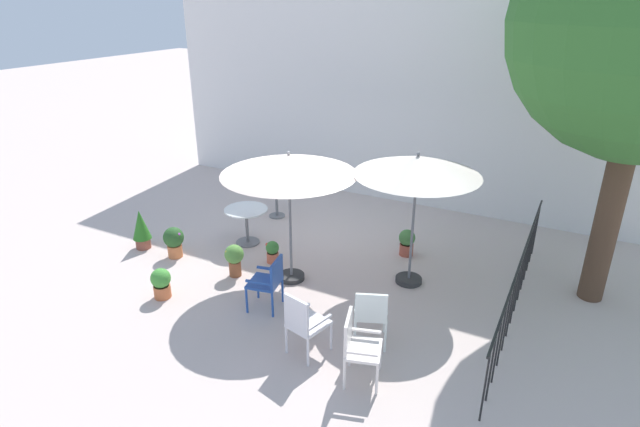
{
  "coord_description": "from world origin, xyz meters",
  "views": [
    {
      "loc": [
        3.94,
        -7.05,
        4.44
      ],
      "look_at": [
        0.0,
        0.43,
        0.83
      ],
      "focal_mm": 28.81,
      "sensor_mm": 36.0,
      "label": 1
    }
  ],
  "objects_px": {
    "potted_plant_1": "(272,251)",
    "potted_plant_2": "(141,228)",
    "potted_plant_4": "(407,242)",
    "patio_umbrella_0": "(289,166)",
    "potted_plant_0": "(161,282)",
    "patio_chair_1": "(357,344)",
    "patio_umbrella_1": "(417,167)",
    "patio_chair_3": "(304,322)",
    "potted_plant_3": "(174,241)",
    "cafe_table_0": "(246,219)",
    "potted_plant_5": "(234,258)",
    "patio_chair_2": "(371,312)",
    "cafe_table_1": "(276,194)",
    "patio_chair_0": "(269,280)"
  },
  "relations": [
    {
      "from": "potted_plant_1",
      "to": "potted_plant_2",
      "type": "bearing_deg",
      "value": -164.9
    },
    {
      "from": "potted_plant_4",
      "to": "patio_umbrella_0",
      "type": "bearing_deg",
      "value": -129.45
    },
    {
      "from": "potted_plant_0",
      "to": "patio_chair_1",
      "type": "bearing_deg",
      "value": -4.76
    },
    {
      "from": "patio_umbrella_1",
      "to": "potted_plant_4",
      "type": "distance_m",
      "value": 2.01
    },
    {
      "from": "patio_chair_3",
      "to": "potted_plant_3",
      "type": "distance_m",
      "value": 3.72
    },
    {
      "from": "cafe_table_0",
      "to": "potted_plant_5",
      "type": "relative_size",
      "value": 1.44
    },
    {
      "from": "patio_chair_3",
      "to": "patio_chair_1",
      "type": "bearing_deg",
      "value": -7.51
    },
    {
      "from": "patio_umbrella_0",
      "to": "potted_plant_5",
      "type": "height_order",
      "value": "patio_umbrella_0"
    },
    {
      "from": "patio_chair_1",
      "to": "potted_plant_3",
      "type": "relative_size",
      "value": 1.56
    },
    {
      "from": "cafe_table_0",
      "to": "potted_plant_1",
      "type": "xyz_separation_m",
      "value": [
        0.85,
        -0.43,
        -0.29
      ]
    },
    {
      "from": "potted_plant_0",
      "to": "potted_plant_5",
      "type": "xyz_separation_m",
      "value": [
        0.61,
        1.1,
        0.08
      ]
    },
    {
      "from": "potted_plant_3",
      "to": "patio_umbrella_1",
      "type": "bearing_deg",
      "value": 15.39
    },
    {
      "from": "patio_chair_3",
      "to": "patio_chair_2",
      "type": "bearing_deg",
      "value": 41.31
    },
    {
      "from": "potted_plant_1",
      "to": "potted_plant_4",
      "type": "relative_size",
      "value": 0.81
    },
    {
      "from": "cafe_table_1",
      "to": "patio_chair_1",
      "type": "relative_size",
      "value": 0.83
    },
    {
      "from": "patio_chair_3",
      "to": "potted_plant_1",
      "type": "bearing_deg",
      "value": 131.7
    },
    {
      "from": "cafe_table_0",
      "to": "potted_plant_4",
      "type": "height_order",
      "value": "cafe_table_0"
    },
    {
      "from": "potted_plant_4",
      "to": "potted_plant_2",
      "type": "bearing_deg",
      "value": -155.53
    },
    {
      "from": "patio_chair_2",
      "to": "potted_plant_1",
      "type": "height_order",
      "value": "patio_chair_2"
    },
    {
      "from": "patio_chair_1",
      "to": "potted_plant_3",
      "type": "bearing_deg",
      "value": 161.42
    },
    {
      "from": "cafe_table_1",
      "to": "patio_chair_1",
      "type": "xyz_separation_m",
      "value": [
        3.61,
        -3.89,
        0.01
      ]
    },
    {
      "from": "patio_chair_2",
      "to": "patio_umbrella_0",
      "type": "bearing_deg",
      "value": 151.05
    },
    {
      "from": "patio_umbrella_1",
      "to": "patio_chair_1",
      "type": "height_order",
      "value": "patio_umbrella_1"
    },
    {
      "from": "cafe_table_1",
      "to": "potted_plant_3",
      "type": "height_order",
      "value": "cafe_table_1"
    },
    {
      "from": "patio_chair_0",
      "to": "potted_plant_1",
      "type": "xyz_separation_m",
      "value": [
        -0.76,
        1.27,
        -0.28
      ]
    },
    {
      "from": "potted_plant_4",
      "to": "potted_plant_5",
      "type": "xyz_separation_m",
      "value": [
        -2.34,
        -2.09,
        0.08
      ]
    },
    {
      "from": "patio_chair_2",
      "to": "potted_plant_5",
      "type": "height_order",
      "value": "patio_chair_2"
    },
    {
      "from": "potted_plant_1",
      "to": "potted_plant_5",
      "type": "xyz_separation_m",
      "value": [
        -0.31,
        -0.71,
        0.13
      ]
    },
    {
      "from": "potted_plant_2",
      "to": "potted_plant_3",
      "type": "height_order",
      "value": "potted_plant_2"
    },
    {
      "from": "patio_chair_3",
      "to": "potted_plant_0",
      "type": "xyz_separation_m",
      "value": [
        -2.69,
        0.18,
        -0.26
      ]
    },
    {
      "from": "cafe_table_1",
      "to": "patio_chair_0",
      "type": "height_order",
      "value": "patio_chair_0"
    },
    {
      "from": "potted_plant_3",
      "to": "cafe_table_0",
      "type": "bearing_deg",
      "value": 52.14
    },
    {
      "from": "cafe_table_1",
      "to": "patio_chair_0",
      "type": "relative_size",
      "value": 0.89
    },
    {
      "from": "cafe_table_1",
      "to": "patio_chair_2",
      "type": "xyz_separation_m",
      "value": [
        3.5,
        -3.18,
        0.01
      ]
    },
    {
      "from": "patio_chair_3",
      "to": "potted_plant_3",
      "type": "bearing_deg",
      "value": 159.01
    },
    {
      "from": "patio_umbrella_0",
      "to": "potted_plant_5",
      "type": "bearing_deg",
      "value": -158.9
    },
    {
      "from": "potted_plant_0",
      "to": "potted_plant_3",
      "type": "height_order",
      "value": "potted_plant_3"
    },
    {
      "from": "potted_plant_2",
      "to": "patio_umbrella_1",
      "type": "bearing_deg",
      "value": 13.11
    },
    {
      "from": "patio_chair_1",
      "to": "potted_plant_1",
      "type": "relative_size",
      "value": 2.23
    },
    {
      "from": "potted_plant_3",
      "to": "potted_plant_2",
      "type": "bearing_deg",
      "value": -179.27
    },
    {
      "from": "patio_chair_2",
      "to": "potted_plant_5",
      "type": "xyz_separation_m",
      "value": [
        -2.77,
        0.68,
        -0.19
      ]
    },
    {
      "from": "patio_chair_3",
      "to": "potted_plant_2",
      "type": "bearing_deg",
      "value": 162.76
    },
    {
      "from": "patio_umbrella_1",
      "to": "cafe_table_0",
      "type": "bearing_deg",
      "value": -179.33
    },
    {
      "from": "patio_chair_0",
      "to": "patio_chair_2",
      "type": "xyz_separation_m",
      "value": [
        1.7,
        -0.12,
        0.03
      ]
    },
    {
      "from": "potted_plant_2",
      "to": "cafe_table_1",
      "type": "bearing_deg",
      "value": 59.56
    },
    {
      "from": "potted_plant_0",
      "to": "patio_umbrella_0",
      "type": "bearing_deg",
      "value": 43.57
    },
    {
      "from": "potted_plant_5",
      "to": "potted_plant_2",
      "type": "bearing_deg",
      "value": 179.03
    },
    {
      "from": "cafe_table_0",
      "to": "patio_umbrella_1",
      "type": "bearing_deg",
      "value": 0.67
    },
    {
      "from": "cafe_table_1",
      "to": "potted_plant_3",
      "type": "xyz_separation_m",
      "value": [
        -0.66,
        -2.45,
        -0.19
      ]
    },
    {
      "from": "patio_chair_2",
      "to": "potted_plant_4",
      "type": "distance_m",
      "value": 2.81
    }
  ]
}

